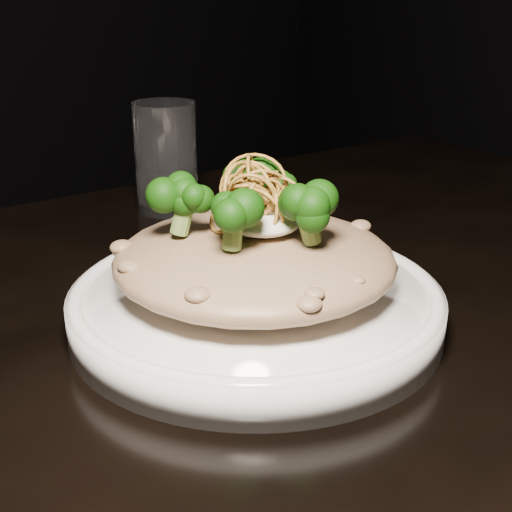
# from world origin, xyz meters

# --- Properties ---
(table) EXTENTS (1.10, 0.80, 0.75)m
(table) POSITION_xyz_m (0.00, 0.00, 0.67)
(table) COLOR black
(table) RESTS_ON ground
(plate) EXTENTS (0.27, 0.27, 0.03)m
(plate) POSITION_xyz_m (-0.05, 0.00, 0.76)
(plate) COLOR white
(plate) RESTS_ON table
(risotto) EXTENTS (0.21, 0.21, 0.05)m
(risotto) POSITION_xyz_m (-0.05, 0.01, 0.80)
(risotto) COLOR brown
(risotto) RESTS_ON plate
(broccoli) EXTENTS (0.14, 0.14, 0.05)m
(broccoli) POSITION_xyz_m (-0.05, 0.01, 0.85)
(broccoli) COLOR black
(broccoli) RESTS_ON risotto
(cheese) EXTENTS (0.05, 0.05, 0.01)m
(cheese) POSITION_xyz_m (-0.05, -0.00, 0.83)
(cheese) COLOR white
(cheese) RESTS_ON risotto
(shallots) EXTENTS (0.05, 0.05, 0.03)m
(shallots) POSITION_xyz_m (-0.05, 0.01, 0.85)
(shallots) COLOR brown
(shallots) RESTS_ON cheese
(drinking_glass) EXTENTS (0.08, 0.08, 0.12)m
(drinking_glass) POSITION_xyz_m (0.03, 0.29, 0.81)
(drinking_glass) COLOR white
(drinking_glass) RESTS_ON table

